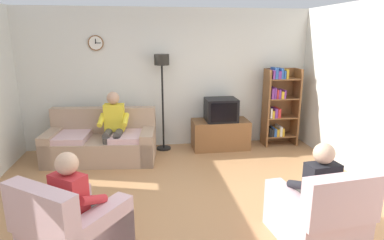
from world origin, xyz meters
name	(u,v)px	position (x,y,z in m)	size (l,w,h in m)	color
ground_plane	(186,209)	(0.00, 0.00, 0.00)	(12.00, 12.00, 0.00)	#B27F51
back_wall_assembly	(169,79)	(0.00, 2.66, 1.35)	(6.20, 0.17, 2.70)	silver
couch	(102,143)	(-1.28, 1.95, 0.31)	(1.98, 1.07, 0.90)	tan
tv_stand	(220,134)	(0.97, 2.25, 0.28)	(1.10, 0.56, 0.57)	brown
tv	(221,110)	(0.97, 2.23, 0.79)	(0.60, 0.49, 0.44)	black
bookshelf	(278,105)	(2.18, 2.32, 0.82)	(0.68, 0.36, 1.58)	brown
floor_lamp	(162,76)	(-0.15, 2.35, 1.45)	(0.28, 0.28, 1.85)	black
armchair_near_window	(74,231)	(-1.24, -0.74, 0.29)	(1.17, 1.18, 0.90)	beige
armchair_near_bookshelf	(317,216)	(1.32, -0.85, 0.29)	(0.89, 0.96, 0.90)	beige
person_on_couch	(114,123)	(-1.04, 1.84, 0.70)	(0.54, 0.56, 1.24)	yellow
person_in_left_armchair	(78,198)	(-1.18, -0.67, 0.60)	(0.62, 0.64, 1.12)	red
person_in_right_armchair	(315,186)	(1.31, -0.76, 0.60)	(0.54, 0.57, 1.12)	black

